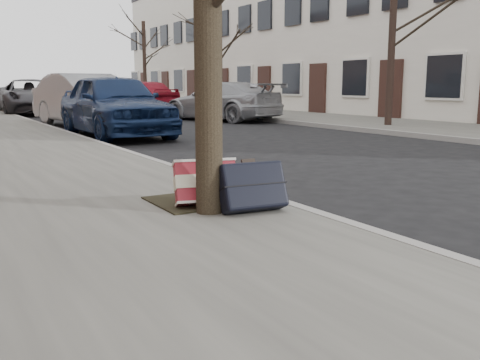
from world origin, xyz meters
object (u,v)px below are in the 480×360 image
car_near_front (115,105)px  car_near_mid (89,100)px  suitcase_navy (252,186)px  suitcase_red (206,183)px

car_near_front → car_near_mid: car_near_mid is taller
suitcase_navy → car_near_front: size_ratio=0.13×
suitcase_red → car_near_mid: 11.81m
car_near_front → car_near_mid: bearing=85.1°
suitcase_red → suitcase_navy: size_ratio=0.95×
suitcase_red → car_near_front: bearing=93.4°
suitcase_navy → car_near_mid: (1.76, 12.06, 0.43)m
suitcase_navy → car_near_mid: bearing=88.1°
suitcase_navy → car_near_mid: 12.20m
suitcase_navy → car_near_mid: car_near_mid is taller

